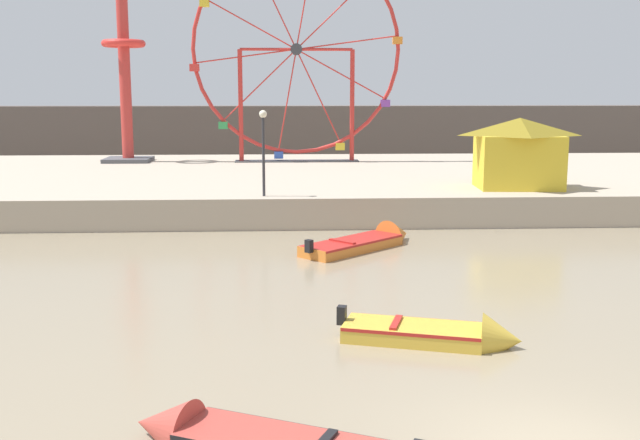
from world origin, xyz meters
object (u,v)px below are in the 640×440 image
Objects in this scene: drop_tower_red_tower at (125,70)px; carnival_booth_yellow_awning at (519,152)px; ferris_wheel_red_frame at (296,53)px; promenade_lamp_near at (263,140)px; motorboat_orange_hull at (371,241)px; motorboat_mustard_yellow at (447,335)px.

drop_tower_red_tower reaches higher than carnival_booth_yellow_awning.
ferris_wheel_red_frame reaches higher than drop_tower_red_tower.
ferris_wheel_red_frame reaches higher than promenade_lamp_near.
motorboat_orange_hull is at bearing -83.29° from ferris_wheel_red_frame.
ferris_wheel_red_frame is at bearing 129.86° from carnival_booth_yellow_awning.
drop_tower_red_tower reaches higher than promenade_lamp_near.
motorboat_mustard_yellow is at bearing -67.08° from drop_tower_red_tower.
promenade_lamp_near is at bearing -96.35° from ferris_wheel_red_frame.
ferris_wheel_red_frame is at bearing -2.95° from drop_tower_red_tower.
promenade_lamp_near is (8.77, -16.06, -3.24)m from drop_tower_red_tower.
motorboat_orange_hull is 1.15× the size of carnival_booth_yellow_awning.
ferris_wheel_red_frame reaches higher than motorboat_mustard_yellow.
drop_tower_red_tower is (-12.82, 20.30, 6.72)m from motorboat_orange_hull.
motorboat_orange_hull is 21.35m from ferris_wheel_red_frame.
drop_tower_red_tower is (-13.25, 31.34, 6.73)m from motorboat_mustard_yellow.
carnival_booth_yellow_awning is at bearing 10.16° from promenade_lamp_near.
drop_tower_red_tower is at bearing 149.27° from carnival_booth_yellow_awning.
promenade_lamp_near is (-4.05, 4.24, 3.49)m from motorboat_orange_hull.
motorboat_orange_hull is 1.34× the size of promenade_lamp_near.
motorboat_mustard_yellow is (0.43, -11.04, -0.00)m from motorboat_orange_hull.
carnival_booth_yellow_awning is at bearing -34.65° from drop_tower_red_tower.
motorboat_mustard_yellow is at bearing -108.09° from carnival_booth_yellow_awning.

